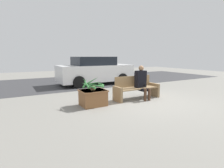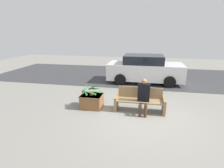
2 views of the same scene
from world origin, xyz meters
name	(u,v)px [view 2 (image 2 of 2)]	position (x,y,z in m)	size (l,w,h in m)	color
ground_plane	(141,116)	(0.00, 0.00, 0.00)	(30.00, 30.00, 0.00)	gray
road_surface	(144,76)	(0.00, 5.94, 0.00)	(20.00, 6.00, 0.01)	#38383A
bench	(140,100)	(-0.10, 0.43, 0.40)	(1.82, 0.56, 0.85)	#8C704C
person_seated	(144,95)	(0.03, 0.26, 0.69)	(0.42, 0.56, 1.27)	black
planter_box	(92,101)	(-1.92, 0.36, 0.28)	(0.83, 0.70, 0.52)	brown
potted_plant	(91,90)	(-1.92, 0.35, 0.71)	(0.80, 0.80, 0.42)	brown
parked_car	(145,69)	(0.00, 4.45, 0.78)	(4.22, 1.98, 1.58)	silver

